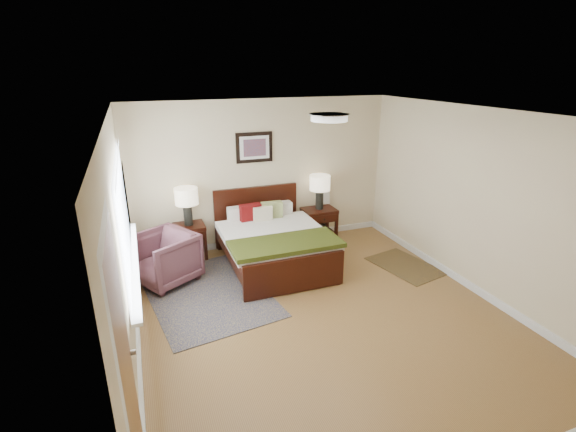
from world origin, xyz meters
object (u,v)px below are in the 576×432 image
object	(u,v)px
bed	(273,237)
armchair	(164,258)
lamp_right	(320,185)
nightstand_left	(190,232)
rug_persian	(208,294)
nightstand_right	(319,221)
lamp_left	(187,199)

from	to	relation	value
bed	armchair	bearing A→B (deg)	179.59
lamp_right	armchair	xyz separation A→B (m)	(-2.77, -0.70, -0.64)
nightstand_left	rug_persian	size ratio (longest dim) A/B	0.27
nightstand_right	bed	bearing A→B (deg)	-148.03
bed	nightstand_right	size ratio (longest dim) A/B	3.28
lamp_left	rug_persian	bearing A→B (deg)	-88.30
lamp_right	nightstand_right	bearing A→B (deg)	-90.00
lamp_right	rug_persian	distance (m)	2.78
bed	rug_persian	xyz separation A→B (m)	(-1.15, -0.56, -0.47)
bed	rug_persian	bearing A→B (deg)	-153.97
bed	lamp_right	size ratio (longest dim) A/B	3.13
nightstand_left	armchair	distance (m)	0.83
bed	nightstand_left	distance (m)	1.37
rug_persian	bed	bearing A→B (deg)	17.34
nightstand_right	rug_persian	distance (m)	2.61
nightstand_left	armchair	bearing A→B (deg)	-124.53
bed	nightstand_left	world-z (taller)	bed
bed	lamp_right	bearing A→B (deg)	32.47
nightstand_left	armchair	world-z (taller)	armchair
nightstand_left	lamp_right	world-z (taller)	lamp_right
lamp_left	armchair	distance (m)	1.06
nightstand_right	lamp_left	bearing A→B (deg)	179.66
nightstand_left	rug_persian	world-z (taller)	nightstand_left
nightstand_right	rug_persian	world-z (taller)	nightstand_right
bed	armchair	size ratio (longest dim) A/B	2.32
nightstand_left	armchair	size ratio (longest dim) A/B	0.70
nightstand_left	nightstand_right	xyz separation A→B (m)	(2.30, 0.01, -0.10)
lamp_left	rug_persian	distance (m)	1.62
bed	armchair	distance (m)	1.65
armchair	rug_persian	size ratio (longest dim) A/B	0.39
nightstand_right	rug_persian	bearing A→B (deg)	-150.95
nightstand_right	armchair	size ratio (longest dim) A/B	0.71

